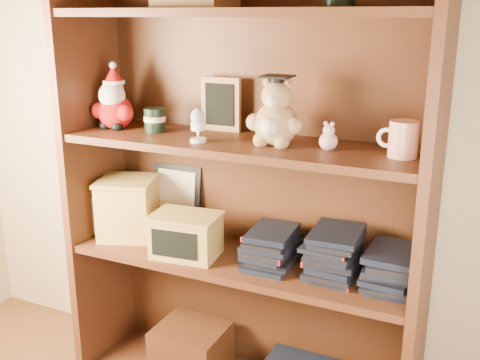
# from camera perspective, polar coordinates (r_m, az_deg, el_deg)

# --- Properties ---
(bookcase) EXTENTS (1.20, 0.35, 1.60)m
(bookcase) POSITION_cam_1_polar(r_m,az_deg,el_deg) (1.86, 0.59, -0.81)
(bookcase) COLOR #4F2A16
(bookcase) RESTS_ON ground
(shelf_lower) EXTENTS (1.14, 0.33, 0.02)m
(shelf_lower) POSITION_cam_1_polar(r_m,az_deg,el_deg) (1.90, 0.00, -8.17)
(shelf_lower) COLOR #4F2A16
(shelf_lower) RESTS_ON ground
(shelf_upper) EXTENTS (1.14, 0.33, 0.02)m
(shelf_upper) POSITION_cam_1_polar(r_m,az_deg,el_deg) (1.78, 0.00, 3.64)
(shelf_upper) COLOR #4F2A16
(shelf_upper) RESTS_ON ground
(santa_plush) EXTENTS (0.17, 0.12, 0.24)m
(santa_plush) POSITION_cam_1_polar(r_m,az_deg,el_deg) (2.00, -12.68, 7.57)
(santa_plush) COLOR #A50F0F
(santa_plush) RESTS_ON shelf_upper
(teachers_tin) EXTENTS (0.07, 0.07, 0.08)m
(teachers_tin) POSITION_cam_1_polar(r_m,az_deg,el_deg) (1.92, -8.65, 6.07)
(teachers_tin) COLOR black
(teachers_tin) RESTS_ON shelf_upper
(chalkboard_plaque) EXTENTS (0.14, 0.07, 0.18)m
(chalkboard_plaque) POSITION_cam_1_polar(r_m,az_deg,el_deg) (1.91, -1.94, 7.61)
(chalkboard_plaque) COLOR #9E7547
(chalkboard_plaque) RESTS_ON shelf_upper
(egg_cup) EXTENTS (0.05, 0.05, 0.11)m
(egg_cup) POSITION_cam_1_polar(r_m,az_deg,el_deg) (1.74, -4.30, 5.70)
(egg_cup) COLOR white
(egg_cup) RESTS_ON shelf_upper
(grad_teddy_bear) EXTENTS (0.18, 0.15, 0.22)m
(grad_teddy_bear) POSITION_cam_1_polar(r_m,az_deg,el_deg) (1.70, 3.61, 6.29)
(grad_teddy_bear) COLOR tan
(grad_teddy_bear) RESTS_ON shelf_upper
(pink_figurine) EXTENTS (0.06, 0.06, 0.09)m
(pink_figurine) POSITION_cam_1_polar(r_m,az_deg,el_deg) (1.67, 8.98, 4.17)
(pink_figurine) COLOR #CDA29E
(pink_figurine) RESTS_ON shelf_upper
(teacher_mug) EXTENTS (0.12, 0.08, 0.10)m
(teacher_mug) POSITION_cam_1_polar(r_m,az_deg,el_deg) (1.62, 16.18, 4.01)
(teacher_mug) COLOR silver
(teacher_mug) RESTS_ON shelf_upper
(certificate_frame) EXTENTS (0.20, 0.05, 0.25)m
(certificate_frame) POSITION_cam_1_polar(r_m,az_deg,el_deg) (2.11, -6.43, -1.76)
(certificate_frame) COLOR black
(certificate_frame) RESTS_ON shelf_lower
(treats_box) EXTENTS (0.25, 0.25, 0.22)m
(treats_box) POSITION_cam_1_polar(r_m,az_deg,el_deg) (2.08, -11.33, -2.74)
(treats_box) COLOR tan
(treats_box) RESTS_ON shelf_lower
(pencils_box) EXTENTS (0.24, 0.18, 0.15)m
(pencils_box) POSITION_cam_1_polar(r_m,az_deg,el_deg) (1.89, -5.52, -5.57)
(pencils_box) COLOR tan
(pencils_box) RESTS_ON shelf_lower
(book_stack_left) EXTENTS (0.14, 0.20, 0.11)m
(book_stack_left) POSITION_cam_1_polar(r_m,az_deg,el_deg) (1.83, 3.37, -6.87)
(book_stack_left) COLOR black
(book_stack_left) RESTS_ON shelf_lower
(book_stack_mid) EXTENTS (0.14, 0.20, 0.14)m
(book_stack_mid) POSITION_cam_1_polar(r_m,az_deg,el_deg) (1.77, 9.49, -7.42)
(book_stack_mid) COLOR black
(book_stack_mid) RESTS_ON shelf_lower
(book_stack_right) EXTENTS (0.14, 0.20, 0.11)m
(book_stack_right) POSITION_cam_1_polar(r_m,az_deg,el_deg) (1.74, 15.22, -8.78)
(book_stack_right) COLOR black
(book_stack_right) RESTS_ON shelf_lower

